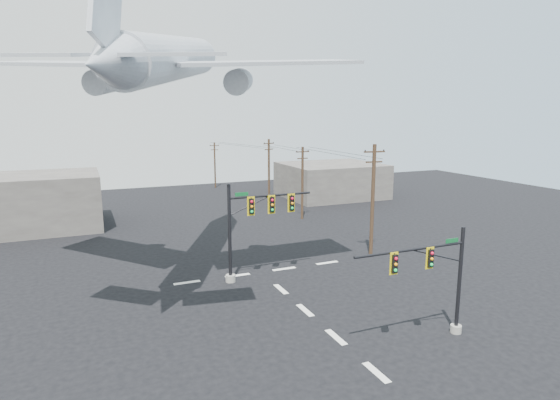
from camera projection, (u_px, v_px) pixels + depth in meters
name	position (u px, v px, depth m)	size (l,w,h in m)	color
ground	(336.00, 337.00, 26.69)	(120.00, 120.00, 0.00)	black
lane_markings	(296.00, 303.00, 31.51)	(14.00, 21.20, 0.01)	white
signal_mast_near	(438.00, 280.00, 25.97)	(7.40, 0.70, 6.34)	gray
signal_mast_far	(251.00, 226.00, 35.23)	(6.98, 0.82, 7.49)	gray
utility_pole_a	(373.00, 198.00, 41.27)	(1.99, 0.38, 9.93)	#412C1C
utility_pole_b	(302.00, 182.00, 55.44)	(1.75, 0.29, 8.65)	#412C1C
utility_pole_c	(269.00, 170.00, 65.53)	(1.77, 0.73, 8.98)	#412C1C
utility_pole_d	(215.00, 164.00, 78.82)	(1.58, 0.38, 7.66)	#412C1C
power_lines	(278.00, 148.00, 59.96)	(4.99, 42.48, 0.95)	black
airliner	(170.00, 60.00, 33.57)	(24.99, 27.40, 7.59)	silver
building_left	(11.00, 204.00, 50.08)	(18.00, 10.00, 6.00)	slate
building_right	(331.00, 180.00, 70.86)	(14.00, 12.00, 5.00)	slate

